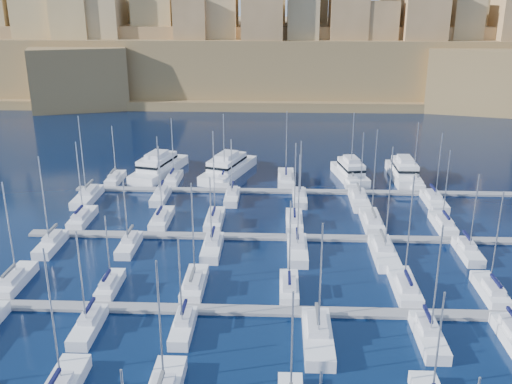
{
  "coord_description": "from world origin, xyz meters",
  "views": [
    {
      "loc": [
        -2.65,
        -71.87,
        36.2
      ],
      "look_at": [
        -5.94,
        6.0,
        9.03
      ],
      "focal_mm": 40.0,
      "sensor_mm": 36.0,
      "label": 1
    }
  ],
  "objects_px": {
    "motor_yacht_c": "(350,172)",
    "motor_yacht_d": "(404,171)",
    "motor_yacht_b": "(228,167)",
    "motor_yacht_a": "(158,167)"
  },
  "relations": [
    {
      "from": "motor_yacht_c",
      "to": "motor_yacht_d",
      "type": "bearing_deg",
      "value": 3.5
    },
    {
      "from": "motor_yacht_c",
      "to": "motor_yacht_b",
      "type": "bearing_deg",
      "value": 174.98
    },
    {
      "from": "motor_yacht_b",
      "to": "motor_yacht_c",
      "type": "height_order",
      "value": "same"
    },
    {
      "from": "motor_yacht_a",
      "to": "motor_yacht_d",
      "type": "relative_size",
      "value": 1.23
    },
    {
      "from": "motor_yacht_b",
      "to": "motor_yacht_c",
      "type": "xyz_separation_m",
      "value": [
        25.31,
        -2.22,
        0.0
      ]
    },
    {
      "from": "motor_yacht_c",
      "to": "motor_yacht_d",
      "type": "distance_m",
      "value": 11.02
    },
    {
      "from": "motor_yacht_a",
      "to": "motor_yacht_b",
      "type": "xyz_separation_m",
      "value": [
        14.71,
        0.17,
        -0.0
      ]
    },
    {
      "from": "motor_yacht_a",
      "to": "motor_yacht_d",
      "type": "bearing_deg",
      "value": -1.55
    },
    {
      "from": "motor_yacht_b",
      "to": "motor_yacht_c",
      "type": "bearing_deg",
      "value": -5.02
    },
    {
      "from": "motor_yacht_a",
      "to": "motor_yacht_d",
      "type": "distance_m",
      "value": 51.04
    }
  ]
}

